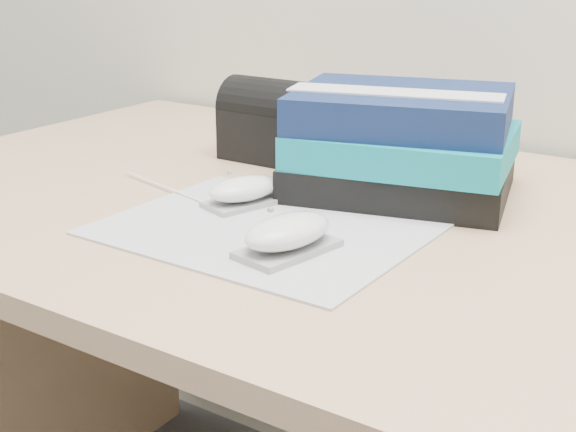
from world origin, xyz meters
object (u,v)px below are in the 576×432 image
Objects in this scene: book_stack at (402,143)px; pouch at (269,120)px; mouse_rear at (244,191)px; desk at (442,379)px; mouse_front at (288,234)px.

book_stack is 2.44× the size of pouch.
mouse_rear is 0.22m from book_stack.
book_stack reaches higher than mouse_rear.
pouch is (-0.34, 0.08, 0.29)m from desk.
mouse_front is at bearing -52.00° from pouch.
book_stack is at bearing 159.13° from desk.
mouse_rear is 0.84× the size of pouch.
mouse_front is 0.40m from pouch.
pouch is (-0.11, 0.21, 0.04)m from mouse_rear.
mouse_rear is 0.91× the size of mouse_front.
pouch reaches higher than desk.
mouse_front is 0.92× the size of pouch.
desk is 13.14× the size of mouse_front.
desk is at bearing -20.87° from book_stack.
desk is at bearing 68.09° from mouse_front.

